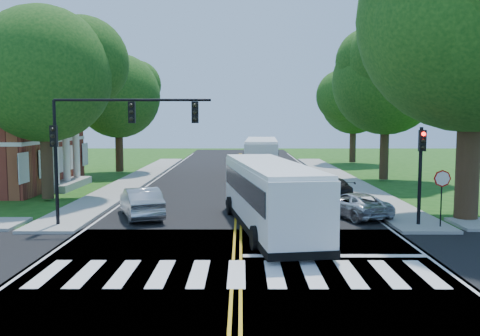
{
  "coord_description": "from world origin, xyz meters",
  "views": [
    {
      "loc": [
        0.15,
        -16.22,
        4.88
      ],
      "look_at": [
        0.08,
        9.75,
        2.4
      ],
      "focal_mm": 38.0,
      "sensor_mm": 36.0,
      "label": 1
    }
  ],
  "objects_px": {
    "bus_lead": "(269,194)",
    "dark_sedan": "(331,187)",
    "bus_follow": "(261,156)",
    "signal_ne": "(421,163)",
    "suv": "(354,205)",
    "signal_nw": "(107,131)",
    "hatchback": "(141,202)"
  },
  "relations": [
    {
      "from": "dark_sedan",
      "to": "hatchback",
      "type": "bearing_deg",
      "value": 22.1
    },
    {
      "from": "signal_ne",
      "to": "bus_follow",
      "type": "height_order",
      "value": "signal_ne"
    },
    {
      "from": "bus_follow",
      "to": "hatchback",
      "type": "relative_size",
      "value": 2.67
    },
    {
      "from": "bus_lead",
      "to": "bus_follow",
      "type": "relative_size",
      "value": 0.95
    },
    {
      "from": "suv",
      "to": "signal_ne",
      "type": "bearing_deg",
      "value": 112.5
    },
    {
      "from": "signal_ne",
      "to": "bus_lead",
      "type": "height_order",
      "value": "signal_ne"
    },
    {
      "from": "dark_sedan",
      "to": "bus_lead",
      "type": "bearing_deg",
      "value": 54.89
    },
    {
      "from": "signal_ne",
      "to": "hatchback",
      "type": "xyz_separation_m",
      "value": [
        -13.04,
        2.3,
        -2.19
      ]
    },
    {
      "from": "bus_follow",
      "to": "dark_sedan",
      "type": "bearing_deg",
      "value": 109.05
    },
    {
      "from": "suv",
      "to": "signal_nw",
      "type": "bearing_deg",
      "value": -8.56
    },
    {
      "from": "bus_lead",
      "to": "suv",
      "type": "distance_m",
      "value": 5.38
    },
    {
      "from": "suv",
      "to": "bus_lead",
      "type": "bearing_deg",
      "value": 12.68
    },
    {
      "from": "signal_ne",
      "to": "suv",
      "type": "distance_m",
      "value": 4.21
    },
    {
      "from": "signal_nw",
      "to": "bus_follow",
      "type": "xyz_separation_m",
      "value": [
        7.78,
        21.91,
        -2.69
      ]
    },
    {
      "from": "suv",
      "to": "hatchback",
      "type": "bearing_deg",
      "value": -19.62
    },
    {
      "from": "bus_follow",
      "to": "hatchback",
      "type": "height_order",
      "value": "bus_follow"
    },
    {
      "from": "signal_nw",
      "to": "hatchback",
      "type": "distance_m",
      "value": 4.4
    },
    {
      "from": "bus_lead",
      "to": "dark_sedan",
      "type": "xyz_separation_m",
      "value": [
        4.4,
        9.31,
        -0.95
      ]
    },
    {
      "from": "suv",
      "to": "dark_sedan",
      "type": "bearing_deg",
      "value": -110.76
    },
    {
      "from": "bus_lead",
      "to": "dark_sedan",
      "type": "height_order",
      "value": "bus_lead"
    },
    {
      "from": "signal_ne",
      "to": "bus_follow",
      "type": "distance_m",
      "value": 22.82
    },
    {
      "from": "bus_lead",
      "to": "bus_follow",
      "type": "height_order",
      "value": "bus_follow"
    },
    {
      "from": "bus_follow",
      "to": "dark_sedan",
      "type": "relative_size",
      "value": 2.86
    },
    {
      "from": "signal_ne",
      "to": "suv",
      "type": "relative_size",
      "value": 1.0
    },
    {
      "from": "bus_follow",
      "to": "dark_sedan",
      "type": "height_order",
      "value": "bus_follow"
    },
    {
      "from": "hatchback",
      "to": "dark_sedan",
      "type": "relative_size",
      "value": 1.07
    },
    {
      "from": "bus_lead",
      "to": "dark_sedan",
      "type": "bearing_deg",
      "value": -123.97
    },
    {
      "from": "bus_follow",
      "to": "signal_ne",
      "type": "bearing_deg",
      "value": 108.49
    },
    {
      "from": "signal_nw",
      "to": "dark_sedan",
      "type": "distance_m",
      "value": 15.14
    },
    {
      "from": "bus_lead",
      "to": "dark_sedan",
      "type": "distance_m",
      "value": 10.34
    },
    {
      "from": "signal_ne",
      "to": "bus_follow",
      "type": "relative_size",
      "value": 0.36
    },
    {
      "from": "signal_ne",
      "to": "dark_sedan",
      "type": "relative_size",
      "value": 1.02
    }
  ]
}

